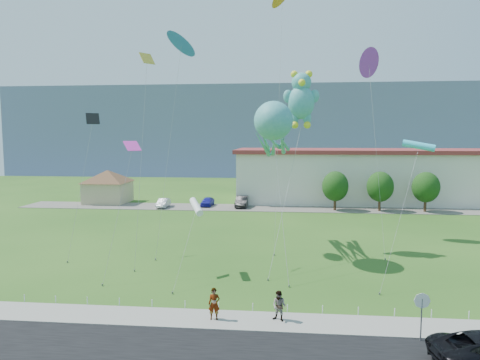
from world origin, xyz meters
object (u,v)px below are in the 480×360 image
Objects in this scene: pavilion at (108,183)px; octopus_kite at (274,129)px; parked_car_blue at (207,202)px; teddy_bear_kite at (301,98)px; parked_car_silver at (163,203)px; pedestrian_right at (279,306)px; warehouse at (431,175)px; parked_car_black at (242,201)px; pedestrian_left at (214,304)px; stop_sign at (422,305)px.

pavilion is 0.69× the size of octopus_kite.
parked_car_blue is 0.24× the size of teddy_bear_kite.
parked_car_silver is 0.28× the size of octopus_kite.
parked_car_blue is 28.98m from octopus_kite.
parked_car_blue is (-10.66, 38.64, -0.23)m from pedestrian_right.
warehouse reaches higher than parked_car_black.
teddy_bear_kite is (28.28, -24.62, 10.50)m from pavilion.
warehouse is 34.82× the size of pedestrian_left.
stop_sign is 43.90m from parked_car_blue.
warehouse is 16.03× the size of parked_car_silver.
warehouse is at bearing 88.18° from pedestrian_right.
pavilion is 5.25× the size of pedestrian_left.
parked_car_black reaches higher than parked_car_blue.
parked_car_silver is (-16.76, 36.81, -0.24)m from pedestrian_right.
stop_sign reaches higher than pedestrian_left.
stop_sign is at bearing 12.35° from pedestrian_right.
octopus_kite is at bearing 117.53° from pedestrian_right.
stop_sign is 0.66× the size of parked_car_silver.
teddy_bear_kite is (2.37, 2.67, 2.80)m from octopus_kite.
pedestrian_left is 21.16m from teddy_bear_kite.
pedestrian_left is 1.06× the size of pedestrian_right.
pedestrian_right is at bearing -116.70° from warehouse.
parked_car_blue is 5.10m from parked_car_black.
pedestrian_left is 0.13× the size of octopus_kite.
warehouse reaches higher than pedestrian_left.
pavilion is at bearing 157.15° from parked_car_silver.
stop_sign is at bearing -63.06° from octopus_kite.
pedestrian_right is (-23.47, -46.66, -3.20)m from warehouse.
pedestrian_right is at bearing -96.21° from teddy_bear_kite.
pedestrian_left is (-10.53, 1.40, -0.89)m from stop_sign.
octopus_kite is (-0.62, 13.37, 9.80)m from pedestrian_right.
parked_car_silver is (-23.73, 38.36, -1.18)m from stop_sign.
parked_car_blue is at bearing 111.67° from octopus_kite.
parked_car_silver is at bearing -21.50° from pavilion.
stop_sign is at bearing -51.56° from pavilion.
warehouse is at bearing 54.11° from octopus_kite.
octopus_kite is (-7.58, 14.92, 8.86)m from stop_sign.
teddy_bear_kite is (12.40, -22.60, 12.82)m from parked_car_blue.
warehouse is at bearing 55.16° from pedestrian_left.
parked_car_silver is (-13.20, 36.96, -0.29)m from pedestrian_left.
warehouse is at bearing 71.10° from stop_sign.
stop_sign is (33.50, -42.21, -1.15)m from pavilion.
teddy_bear_kite reaches higher than warehouse.
octopus_kite is at bearing 72.89° from pedestrian_left.
parked_car_silver is at bearing 121.74° from stop_sign.
stop_sign is at bearing -62.55° from parked_car_blue.
parked_car_blue is at bearing 118.76° from teddy_bear_kite.
pedestrian_right is at bearing -70.80° from parked_car_blue.
parked_car_blue is at bearing 177.40° from parked_car_black.
parked_car_silver is at bearing -159.53° from parked_car_blue.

